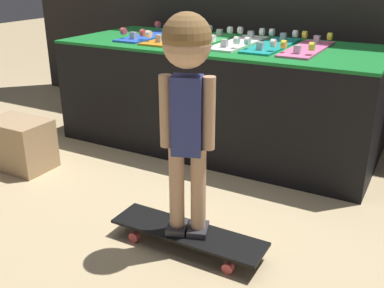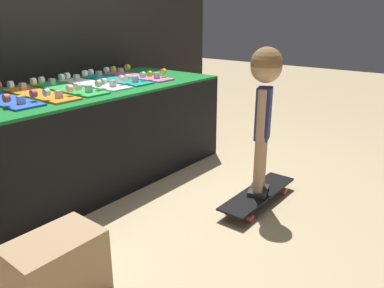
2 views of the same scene
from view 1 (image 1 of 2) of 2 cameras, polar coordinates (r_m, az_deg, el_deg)
ground_plane at (r=3.08m, az=-1.32°, el=-3.35°), size 16.00×16.00×0.00m
display_rack at (r=3.44m, az=3.62°, el=6.25°), size 2.32×1.00×0.78m
skateboard_blue_on_rack at (r=3.67m, az=-5.23°, el=13.67°), size 0.21×0.72×0.09m
skateboard_orange_on_rack at (r=3.51m, az=-2.05°, el=13.37°), size 0.21×0.72×0.09m
skateboard_green_on_rack at (r=3.39m, az=1.73°, el=13.09°), size 0.21×0.72×0.09m
skateboard_white_on_rack at (r=3.31m, az=5.90°, el=12.78°), size 0.21×0.72×0.09m
skateboard_teal_on_rack at (r=3.24m, az=10.14°, el=12.35°), size 0.21×0.72×0.09m
skateboard_pink_on_rack at (r=3.16m, az=14.44°, el=11.78°), size 0.21×0.72×0.09m
skateboard_on_floor at (r=2.25m, az=-0.55°, el=-11.33°), size 0.79×0.21×0.09m
child at (r=1.95m, az=-0.63°, el=7.33°), size 0.24×0.21×1.04m
storage_box at (r=3.28m, az=-21.03°, el=0.01°), size 0.43×0.29×0.34m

